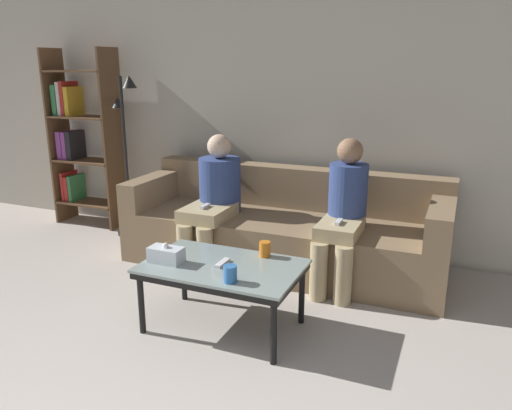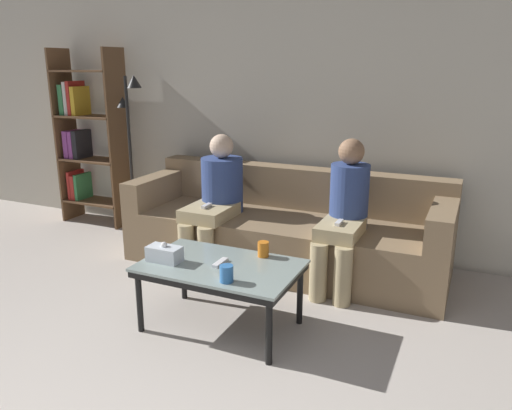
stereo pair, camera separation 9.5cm
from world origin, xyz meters
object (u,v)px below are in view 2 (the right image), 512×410
at_px(game_remote, 220,263).
at_px(seated_person_mid_left, 345,211).
at_px(bookshelf, 85,137).
at_px(standing_lamp, 131,139).
at_px(coffee_table, 220,270).
at_px(cup_near_left, 227,274).
at_px(tissue_box, 164,254).
at_px(seated_person_left_end, 216,196).
at_px(cup_near_right, 263,249).
at_px(couch, 286,231).

height_order(game_remote, seated_person_mid_left, seated_person_mid_left).
bearing_deg(bookshelf, standing_lamp, -11.18).
relative_size(coffee_table, bookshelf, 0.55).
height_order(standing_lamp, seated_person_mid_left, standing_lamp).
bearing_deg(game_remote, coffee_table, -89.55).
bearing_deg(cup_near_left, standing_lamp, 140.09).
bearing_deg(tissue_box, coffee_table, 16.56).
distance_m(coffee_table, standing_lamp, 2.23).
height_order(cup_near_left, standing_lamp, standing_lamp).
bearing_deg(seated_person_mid_left, cup_near_left, -108.04).
distance_m(game_remote, seated_person_mid_left, 1.11).
bearing_deg(seated_person_left_end, standing_lamp, 162.31).
height_order(cup_near_right, seated_person_mid_left, seated_person_mid_left).
bearing_deg(game_remote, seated_person_left_end, 119.92).
relative_size(cup_near_left, game_remote, 0.68).
bearing_deg(cup_near_left, couch, 96.85).
bearing_deg(game_remote, standing_lamp, 141.81).
relative_size(couch, game_remote, 17.80).
height_order(tissue_box, standing_lamp, standing_lamp).
distance_m(game_remote, seated_person_left_end, 1.13).
distance_m(coffee_table, game_remote, 0.05).
bearing_deg(couch, bookshelf, 173.00).
bearing_deg(coffee_table, couch, 90.34).
relative_size(cup_near_right, standing_lamp, 0.06).
distance_m(tissue_box, seated_person_mid_left, 1.39).
height_order(coffee_table, game_remote, game_remote).
xyz_separation_m(bookshelf, standing_lamp, (0.72, -0.14, 0.04)).
distance_m(couch, cup_near_left, 1.42).
bearing_deg(coffee_table, standing_lamp, 141.81).
bearing_deg(couch, cup_near_left, -83.15).
xyz_separation_m(cup_near_right, bookshelf, (-2.61, 1.24, 0.43)).
relative_size(couch, seated_person_mid_left, 2.35).
bearing_deg(cup_near_right, game_remote, -129.78).
relative_size(tissue_box, standing_lamp, 0.14).
bearing_deg(seated_person_left_end, couch, 20.71).
bearing_deg(coffee_table, cup_near_left, -53.67).
distance_m(standing_lamp, seated_person_left_end, 1.25).
height_order(coffee_table, seated_person_left_end, seated_person_left_end).
bearing_deg(tissue_box, cup_near_right, 31.88).
bearing_deg(cup_near_right, tissue_box, -148.12).
bearing_deg(seated_person_left_end, cup_near_right, -44.30).
relative_size(standing_lamp, seated_person_mid_left, 1.39).
bearing_deg(bookshelf, coffee_table, -31.46).
relative_size(cup_near_left, tissue_box, 0.46).
bearing_deg(seated_person_left_end, coffee_table, -60.08).
bearing_deg(game_remote, tissue_box, -163.44).
relative_size(cup_near_left, cup_near_right, 1.00).
bearing_deg(cup_near_left, seated_person_left_end, 121.17).
bearing_deg(couch, cup_near_right, -77.90).
bearing_deg(tissue_box, game_remote, 16.56).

